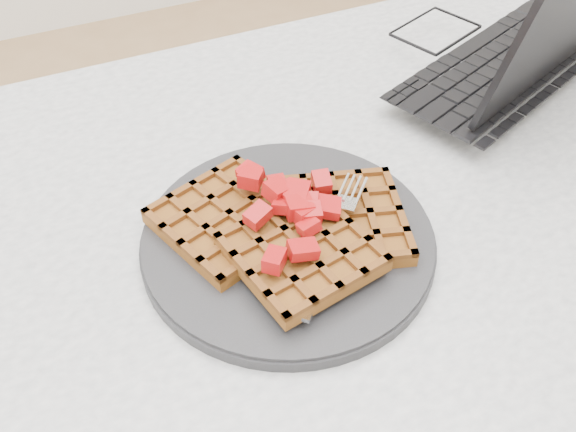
% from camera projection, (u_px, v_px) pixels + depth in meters
% --- Properties ---
extents(table, '(1.20, 0.80, 0.75)m').
position_uv_depth(table, '(330.00, 301.00, 0.71)').
color(table, silver).
rests_on(table, ground).
extents(plate, '(0.28, 0.28, 0.02)m').
position_uv_depth(plate, '(288.00, 240.00, 0.61)').
color(plate, black).
rests_on(plate, table).
extents(waffles, '(0.25, 0.22, 0.03)m').
position_uv_depth(waffles, '(290.00, 228.00, 0.60)').
color(waffles, brown).
rests_on(waffles, plate).
extents(strawberry_pile, '(0.15, 0.15, 0.02)m').
position_uv_depth(strawberry_pile, '(288.00, 205.00, 0.58)').
color(strawberry_pile, '#8C0408').
rests_on(strawberry_pile, waffles).
extents(fork, '(0.14, 0.15, 0.02)m').
position_uv_depth(fork, '(335.00, 241.00, 0.59)').
color(fork, silver).
rests_on(fork, plate).
extents(laptop, '(0.41, 0.36, 0.24)m').
position_uv_depth(laptop, '(494.00, 45.00, 0.81)').
color(laptop, black).
rests_on(laptop, table).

